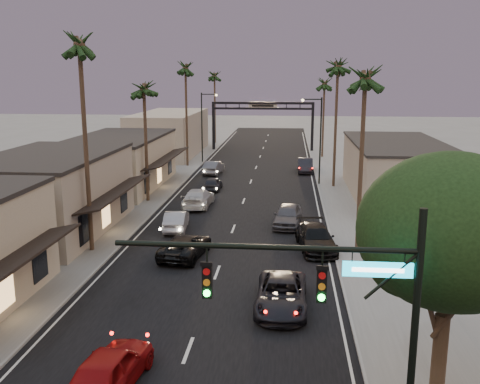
% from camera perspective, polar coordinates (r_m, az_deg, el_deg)
% --- Properties ---
extents(ground, '(200.00, 200.00, 0.00)m').
position_cam_1_polar(ground, '(51.44, 0.68, -0.20)').
color(ground, slate).
rests_on(ground, ground).
extents(road, '(14.00, 120.00, 0.02)m').
position_cam_1_polar(road, '(56.32, 1.09, 0.91)').
color(road, black).
rests_on(road, ground).
extents(sidewalk_left, '(5.00, 92.00, 0.12)m').
position_cam_1_polar(sidewalk_left, '(64.47, -6.90, 2.35)').
color(sidewalk_left, slate).
rests_on(sidewalk_left, ground).
extents(sidewalk_right, '(5.00, 92.00, 0.12)m').
position_cam_1_polar(sidewalk_right, '(63.27, 10.18, 2.05)').
color(sidewalk_right, slate).
rests_on(sidewalk_right, ground).
extents(storefront_mid, '(8.00, 14.00, 5.50)m').
position_cam_1_polar(storefront_mid, '(40.75, -19.54, -0.33)').
color(storefront_mid, gray).
rests_on(storefront_mid, ground).
extents(storefront_far, '(8.00, 16.00, 5.00)m').
position_cam_1_polar(storefront_far, '(55.45, -12.68, 3.05)').
color(storefront_far, tan).
rests_on(storefront_far, ground).
extents(storefront_dist, '(8.00, 20.00, 6.00)m').
position_cam_1_polar(storefront_dist, '(77.39, -7.49, 6.21)').
color(storefront_dist, gray).
rests_on(storefront_dist, ground).
extents(building_right, '(8.00, 18.00, 5.00)m').
position_cam_1_polar(building_right, '(51.76, 16.33, 2.20)').
color(building_right, gray).
rests_on(building_right, ground).
extents(traffic_signal, '(8.51, 0.22, 7.80)m').
position_cam_1_polar(traffic_signal, '(15.42, 11.24, -11.39)').
color(traffic_signal, black).
rests_on(traffic_signal, ground).
extents(corner_tree, '(6.20, 6.20, 8.80)m').
position_cam_1_polar(corner_tree, '(19.06, 21.74, -4.53)').
color(corner_tree, '#38281C').
rests_on(corner_tree, ground).
extents(arch, '(15.20, 0.40, 7.27)m').
position_cam_1_polar(arch, '(80.34, 2.44, 8.34)').
color(arch, black).
rests_on(arch, ground).
extents(streetlight_right, '(2.13, 0.30, 9.00)m').
position_cam_1_polar(streetlight_right, '(55.43, 8.30, 6.17)').
color(streetlight_right, black).
rests_on(streetlight_right, ground).
extents(streetlight_left, '(2.13, 0.30, 9.00)m').
position_cam_1_polar(streetlight_left, '(69.17, -3.86, 7.49)').
color(streetlight_left, black).
rests_on(streetlight_left, ground).
extents(palm_lb, '(3.20, 3.20, 15.20)m').
position_cam_1_polar(palm_lb, '(34.50, -16.81, 15.47)').
color(palm_lb, '#38281C').
rests_on(palm_lb, ground).
extents(palm_lc, '(3.20, 3.20, 12.20)m').
position_cam_1_polar(palm_lc, '(47.74, -10.24, 11.30)').
color(palm_lc, '#38281C').
rests_on(palm_lc, ground).
extents(palm_ld, '(3.20, 3.20, 14.20)m').
position_cam_1_polar(palm_ld, '(66.26, -5.85, 13.38)').
color(palm_ld, '#38281C').
rests_on(palm_ld, ground).
extents(palm_ra, '(3.20, 3.20, 13.20)m').
position_cam_1_polar(palm_ra, '(34.34, 13.26, 12.43)').
color(palm_ra, '#38281C').
rests_on(palm_ra, ground).
extents(palm_rb, '(3.20, 3.20, 14.20)m').
position_cam_1_polar(palm_rb, '(54.24, 10.42, 13.47)').
color(palm_rb, '#38281C').
rests_on(palm_rb, ground).
extents(palm_rc, '(3.20, 3.20, 12.20)m').
position_cam_1_polar(palm_rc, '(74.18, 9.02, 11.68)').
color(palm_rc, '#38281C').
rests_on(palm_rc, ground).
extents(palm_far, '(3.20, 3.20, 13.20)m').
position_cam_1_polar(palm_far, '(88.90, -2.74, 12.54)').
color(palm_far, '#38281C').
rests_on(palm_far, ground).
extents(oncoming_red, '(2.47, 4.96, 1.62)m').
position_cam_1_polar(oncoming_red, '(20.96, -13.71, -17.82)').
color(oncoming_red, maroon).
rests_on(oncoming_red, ground).
extents(oncoming_pickup, '(2.99, 5.33, 1.41)m').
position_cam_1_polar(oncoming_pickup, '(33.94, -5.86, -5.74)').
color(oncoming_pickup, black).
rests_on(oncoming_pickup, ground).
extents(oncoming_silver, '(1.95, 4.51, 1.44)m').
position_cam_1_polar(oncoming_silver, '(39.76, -6.82, -3.01)').
color(oncoming_silver, gray).
rests_on(oncoming_silver, ground).
extents(oncoming_white, '(2.38, 5.48, 1.57)m').
position_cam_1_polar(oncoming_white, '(46.49, -4.47, -0.61)').
color(oncoming_white, '#AFAFAF').
rests_on(oncoming_white, ground).
extents(oncoming_dgrey, '(1.64, 3.92, 1.32)m').
position_cam_1_polar(oncoming_dgrey, '(53.02, -2.92, 0.90)').
color(oncoming_dgrey, black).
rests_on(oncoming_dgrey, ground).
extents(oncoming_grey_far, '(2.07, 4.75, 1.52)m').
position_cam_1_polar(oncoming_grey_far, '(61.72, -2.86, 2.63)').
color(oncoming_grey_far, '#525257').
rests_on(oncoming_grey_far, ground).
extents(curbside_near, '(2.55, 5.38, 1.48)m').
position_cam_1_polar(curbside_near, '(26.63, 4.45, -10.85)').
color(curbside_near, black).
rests_on(curbside_near, ground).
extents(curbside_black, '(2.89, 5.65, 1.57)m').
position_cam_1_polar(curbside_black, '(35.40, 8.09, -4.89)').
color(curbside_black, black).
rests_on(curbside_black, ground).
extents(curbside_grey, '(2.40, 4.95, 1.63)m').
position_cam_1_polar(curbside_grey, '(40.63, 5.12, -2.50)').
color(curbside_grey, '#49484D').
rests_on(curbside_grey, ground).
extents(curbside_far, '(1.75, 4.91, 1.61)m').
position_cam_1_polar(curbside_far, '(63.22, 6.98, 2.83)').
color(curbside_far, black).
rests_on(curbside_far, ground).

